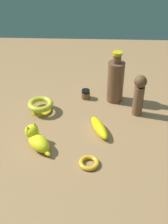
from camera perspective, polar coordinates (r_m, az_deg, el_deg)
The scene contains 8 objects.
ground at distance 1.32m, azimuth 0.00°, elevation -2.34°, with size 2.00×2.00×0.00m, color #936D47.
person_figure_adult at distance 1.34m, azimuth 10.63°, elevation 3.45°, with size 0.07×0.07×0.20m.
bangle at distance 1.12m, azimuth 0.98°, elevation -9.86°, with size 0.08×0.08×0.02m, color gold.
cat_figurine at distance 1.19m, azimuth -9.17°, elevation -5.23°, with size 0.13×0.13×0.09m.
bowl at distance 1.39m, azimuth -8.42°, elevation 1.29°, with size 0.12×0.12×0.06m.
bottle_tall at distance 1.43m, azimuth 6.16°, elevation 6.11°, with size 0.08×0.08×0.26m.
nail_polish_jar at distance 1.48m, azimuth 0.42°, elevation 3.50°, with size 0.04×0.04×0.05m.
banana at distance 1.26m, azimuth 2.98°, elevation -3.06°, with size 0.16×0.04×0.04m, color yellow.
Camera 1 is at (0.04, -1.04, 0.81)m, focal length 47.03 mm.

